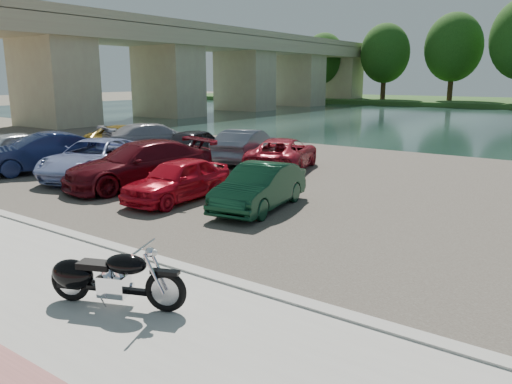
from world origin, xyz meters
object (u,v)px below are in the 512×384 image
at_px(motorcycle, 104,277).
at_px(car_2, 95,158).
at_px(car_0, 4,150).
at_px(car_1, 42,153).

bearing_deg(motorcycle, car_2, 121.56).
height_order(motorcycle, car_0, car_0).
height_order(motorcycle, car_2, car_2).
bearing_deg(car_1, car_0, -155.00).
distance_m(motorcycle, car_2, 11.37).
bearing_deg(car_2, car_1, 170.84).
relative_size(motorcycle, car_0, 0.54).
bearing_deg(car_0, car_1, 1.93).
height_order(car_0, car_1, car_1).
height_order(car_0, car_2, car_0).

